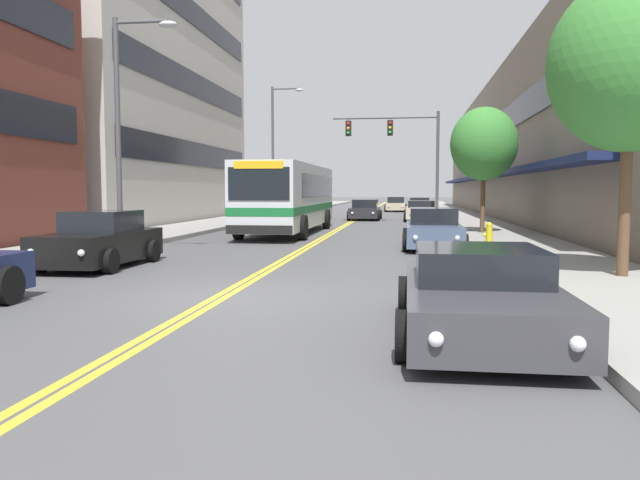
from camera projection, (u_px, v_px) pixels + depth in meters
The scene contains 21 objects.
ground_plane at pixel (362, 216), 48.18m from camera, with size 240.00×240.00×0.00m, color #4C4C4F.
sidewalk_left at pixel (270, 214), 49.17m from camera, with size 3.51×106.00×0.18m.
sidewalk_right at pixel (458, 215), 47.18m from camera, with size 3.51×106.00×0.18m.
centre_line at pixel (362, 216), 48.18m from camera, with size 0.34×106.00×0.01m.
office_tower_left at pixel (98, 18), 37.76m from camera, with size 12.08×22.88×24.79m.
storefront_row_right at pixel (542, 149), 45.97m from camera, with size 9.10×68.00×9.93m.
city_bus at pixel (290, 195), 28.72m from camera, with size 2.90×12.02×3.09m.
car_black_parked_left_near at pixel (100, 241), 16.06m from camera, with size 2.02×4.18×1.44m.
car_red_parked_left_far at pixel (286, 211), 40.61m from camera, with size 2.04×4.37×1.32m.
car_dark_grey_parked_right_foreground at pixel (479, 295), 8.47m from camera, with size 2.21×4.72×1.20m.
car_champagne_parked_right_mid at pixel (421, 211), 39.85m from camera, with size 2.19×4.58×1.30m.
car_silver_parked_right_far at pixel (419, 207), 50.00m from camera, with size 2.02×4.51×1.37m.
car_slate_blue_parked_right_end at pixel (433, 230), 21.26m from camera, with size 2.06×4.78×1.37m.
car_beige_moving_lead at pixel (396, 205), 57.50m from camera, with size 2.00×4.63×1.34m.
car_charcoal_moving_second at pixel (365, 210), 41.51m from camera, with size 2.13×4.58×1.35m.
traffic_signal_mast at pixel (402, 144), 37.36m from camera, with size 6.38×0.38×6.65m.
street_lamp_left_near at pixel (126, 115), 18.81m from camera, with size 2.01×0.28×7.12m.
street_lamp_left_far at pixel (277, 142), 40.58m from camera, with size 2.13×0.28×8.65m.
street_tree_right_near at pixel (630, 64), 12.80m from camera, with size 3.30×3.30×6.21m.
street_tree_right_mid at pixel (484, 144), 26.33m from camera, with size 2.81×2.81×5.30m.
fire_hydrant at pixel (489, 235), 19.34m from camera, with size 0.28×0.20×0.81m.
Camera 1 is at (3.40, -11.17, 1.98)m, focal length 35.00 mm.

